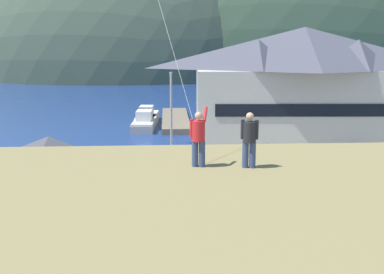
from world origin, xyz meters
TOP-DOWN VIEW (x-y plane):
  - ground_plane at (0.00, 0.00)m, footprint 600.00×600.00m
  - parking_lot_pad at (0.00, 5.00)m, footprint 40.00×20.00m
  - bay_water at (0.00, 60.00)m, footprint 360.00×84.00m
  - far_hill_west_ridge at (-13.36, 116.85)m, footprint 92.06×73.09m
  - far_hill_east_peak at (30.63, 113.71)m, footprint 98.96×56.73m
  - far_hill_center_saddle at (39.02, 118.82)m, footprint 115.57×75.28m
  - harbor_lodge at (10.40, 20.67)m, footprint 21.68×10.38m
  - storage_shed_near_lot at (-9.47, 4.38)m, footprint 5.92×5.17m
  - wharf_dock at (-1.44, 33.73)m, footprint 3.20×15.46m
  - moored_boat_wharfside at (-4.91, 33.85)m, footprint 2.85×7.17m
  - moored_boat_outer_mooring at (2.14, 29.53)m, footprint 2.96×7.84m
  - moored_boat_inner_slip at (-5.02, 30.24)m, footprint 2.93×7.75m
  - parked_car_front_row_silver at (10.12, 5.89)m, footprint 4.24×2.13m
  - parked_car_mid_row_near at (2.24, 7.43)m, footprint 4.31×2.28m
  - parked_car_lone_by_shed at (-2.86, 7.57)m, footprint 4.20×2.06m
  - parked_car_front_row_red at (-4.72, 1.18)m, footprint 4.25×2.14m
  - parked_car_mid_row_far at (7.04, 1.66)m, footprint 4.31×2.28m
  - parked_car_front_row_end at (-0.26, -0.52)m, footprint 4.28×2.22m
  - parking_light_pole at (-2.18, 10.55)m, footprint 0.24×0.78m
  - person_kite_flyer at (-1.54, -8.69)m, footprint 0.59×0.62m
  - person_companion at (0.02, -8.91)m, footprint 0.54×0.40m

SIDE VIEW (x-z plane):
  - ground_plane at x=0.00m, z-range 0.00..0.00m
  - far_hill_west_ridge at x=-13.36m, z-range -39.36..39.36m
  - far_hill_east_peak at x=30.63m, z-range -43.44..43.44m
  - far_hill_center_saddle at x=39.02m, z-range -44.01..44.01m
  - bay_water at x=0.00m, z-range 0.00..0.03m
  - parking_lot_pad at x=0.00m, z-range 0.00..0.10m
  - wharf_dock at x=-1.44m, z-range 0.00..0.70m
  - moored_boat_wharfside at x=-4.91m, z-range -0.36..1.80m
  - moored_boat_outer_mooring at x=2.14m, z-range -0.36..1.80m
  - moored_boat_inner_slip at x=-5.02m, z-range -0.36..1.80m
  - parked_car_front_row_silver at x=10.12m, z-range 0.15..1.97m
  - parked_car_mid_row_near at x=2.24m, z-range 0.15..1.97m
  - parked_car_lone_by_shed at x=-2.86m, z-range 0.15..1.97m
  - parked_car_front_row_red at x=-4.72m, z-range 0.15..1.97m
  - parked_car_mid_row_far at x=7.04m, z-range 0.15..1.97m
  - parked_car_front_row_end at x=-0.26m, z-range 0.15..1.97m
  - storage_shed_near_lot at x=-9.47m, z-range 0.09..4.63m
  - parking_light_pole at x=-2.18m, z-range 0.65..8.35m
  - harbor_lodge at x=10.40m, z-range 0.36..11.58m
  - person_companion at x=0.02m, z-range 6.28..8.02m
  - person_kite_flyer at x=-1.54m, z-range 6.24..8.10m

